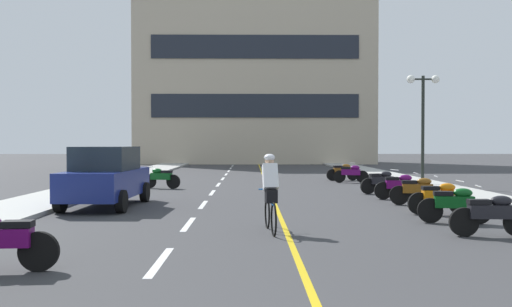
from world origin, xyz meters
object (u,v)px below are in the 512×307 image
Objects in this scene: motorcycle_1 at (0,241)px; motorcycle_5 at (418,190)px; street_lamp_mid at (423,104)px; motorcycle_7 at (382,181)px; motorcycle_9 at (351,173)px; motorcycle_3 at (455,204)px; motorcycle_8 at (161,177)px; parked_car_near at (106,177)px; cyclist_rider at (270,191)px; motorcycle_10 at (343,171)px; motorcycle_4 at (440,197)px; motorcycle_2 at (492,214)px; motorcycle_6 at (400,186)px.

motorcycle_5 is at bearing 43.41° from motorcycle_1.
street_lamp_mid is 5.44m from motorcycle_7.
street_lamp_mid is 4.72m from motorcycle_9.
motorcycle_8 is (-8.66, 9.91, 0.00)m from motorcycle_3.
parked_car_near is 2.54× the size of motorcycle_7.
motorcycle_9 is (9.24, 9.58, -0.44)m from parked_car_near.
parked_car_near is 9.56m from motorcycle_5.
motorcycle_7 is 0.95× the size of cyclist_rider.
parked_car_near is at bearing -178.22° from motorcycle_5.
motorcycle_10 is (8.53, 4.70, 0.00)m from motorcycle_8.
cyclist_rider is at bearing -107.50° from motorcycle_9.
motorcycle_4 is 1.01× the size of motorcycle_9.
motorcycle_10 is at bearing 91.87° from motorcycle_7.
motorcycle_7 is at bearing 93.02° from motorcycle_5.
motorcycle_5 is 10.88m from motorcycle_10.
motorcycle_3 is 1.01× the size of motorcycle_9.
motorcycle_2 is 1.80m from motorcycle_3.
parked_car_near is 9.87m from motorcycle_3.
motorcycle_5 and motorcycle_9 have the same top height.
motorcycle_8 is at bearing 145.45° from motorcycle_5.
motorcycle_3 is (-2.79, -10.95, -3.20)m from street_lamp_mid.
motorcycle_2 is 5.55m from motorcycle_5.
street_lamp_mid is 19.64m from motorcycle_1.
motorcycle_8 and motorcycle_10 have the same top height.
parked_car_near is 2.50× the size of motorcycle_6.
motorcycle_7 is at bearing -127.67° from street_lamp_mid.
motorcycle_7 is (0.10, 7.47, 0.00)m from motorcycle_3.
motorcycle_1 is 1.02× the size of motorcycle_7.
motorcycle_1 is 1.01× the size of motorcycle_3.
motorcycle_5 is at bearing 85.39° from motorcycle_3.
motorcycle_8 is at bearing 126.71° from motorcycle_2.
motorcycle_7 is at bearing 62.03° from cyclist_rider.
motorcycle_6 is at bearing 88.90° from motorcycle_2.
parked_car_near reaches higher than cyclist_rider.
motorcycle_4 and motorcycle_10 have the same top height.
motorcycle_1 is at bearing -144.61° from motorcycle_4.
parked_car_near is (-12.03, -7.51, -2.76)m from street_lamp_mid.
parked_car_near is 8.18m from motorcycle_1.
motorcycle_9 is at bearing -85.31° from motorcycle_10.
motorcycle_6 is at bearing 87.76° from motorcycle_3.
motorcycle_2 is 1.01× the size of motorcycle_10.
motorcycle_2 and motorcycle_8 have the same top height.
motorcycle_1 is at bearing -161.53° from motorcycle_2.
motorcycle_7 is (9.34, 4.03, -0.44)m from parked_car_near.
motorcycle_2 is 1.01× the size of motorcycle_5.
motorcycle_1 is at bearing -151.38° from motorcycle_3.
motorcycle_2 is at bearing -89.73° from motorcycle_9.
motorcycle_2 is 16.42m from motorcycle_10.
motorcycle_2 is (-2.72, -12.75, -3.20)m from street_lamp_mid.
motorcycle_9 is 14.83m from cyclist_rider.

